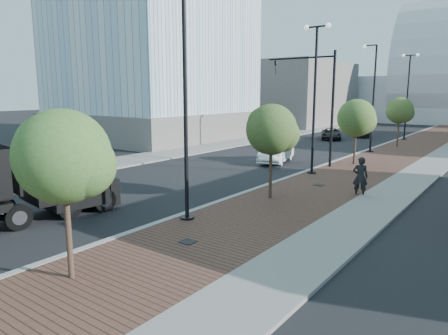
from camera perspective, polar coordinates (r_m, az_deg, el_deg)
The scene contains 21 objects.
sidewalk at distance 43.17m, azimuth 25.62°, elevation 2.49°, with size 7.00×140.00×0.12m, color #4C2D23.
curb at distance 43.95m, azimuth 21.15°, elevation 2.95°, with size 0.30×140.00×0.14m, color gray.
west_sidewalk at distance 48.97m, azimuth 6.32°, elevation 4.26°, with size 4.00×140.00×0.12m, color slate.
white_sedan at distance 31.25m, azimuth 7.28°, elevation 2.13°, with size 1.65×4.72×1.56m, color silver.
dark_car_mid at distance 47.86m, azimuth 14.63°, elevation 4.53°, with size 2.07×4.48×1.25m, color black.
dark_car_far at distance 51.74m, azimuth 18.58°, elevation 4.72°, with size 1.71×4.20×1.22m, color black.
pedestrian at distance 21.81m, azimuth 18.38°, elevation -1.25°, with size 0.75×0.49×2.04m, color black.
streetlight_1 at distance 16.35m, azimuth -5.66°, elevation 7.27°, with size 1.44×0.56×9.21m.
streetlight_2 at distance 26.44m, azimuth 12.44°, elevation 9.28°, with size 1.72×0.56×9.28m.
streetlight_3 at distance 37.75m, azimuth 19.82°, elevation 8.44°, with size 1.44×0.56×9.21m.
streetlight_4 at distance 49.33m, azimuth 24.08°, elevation 9.02°, with size 1.72×0.56×9.28m.
traffic_mast at distance 29.55m, azimuth 13.25°, elevation 9.65°, with size 5.09×0.20×8.00m.
tree_0 at distance 11.68m, azimuth -21.19°, elevation 1.36°, with size 2.56×2.55×4.81m.
tree_1 at distance 19.82m, azimuth 6.74°, elevation 5.22°, with size 2.48×2.45×4.70m.
tree_2 at distance 30.80m, azimuth 17.99°, elevation 6.54°, with size 2.67×2.67×4.77m.
tree_3 at distance 42.33m, azimuth 23.26°, elevation 7.26°, with size 2.50×2.48×4.79m.
tower_podium at distance 49.33m, azimuth -9.65°, elevation 5.90°, with size 19.00×19.00×3.00m, color #625C58.
convention_center at distance 88.15m, azimuth 28.12°, elevation 9.68°, with size 50.00×30.00×50.00m.
commercial_block_nw at distance 69.62m, azimuth 9.77°, elevation 10.04°, with size 14.00×20.00×10.00m, color #67605C.
utility_cover_1 at distance 14.49m, azimuth -5.03°, elevation -10.21°, with size 0.50×0.50×0.02m, color black.
utility_cover_2 at distance 23.53m, azimuth 12.99°, elevation -2.38°, with size 0.50×0.50×0.02m, color black.
Camera 1 is at (11.43, -2.12, 5.21)m, focal length 32.95 mm.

